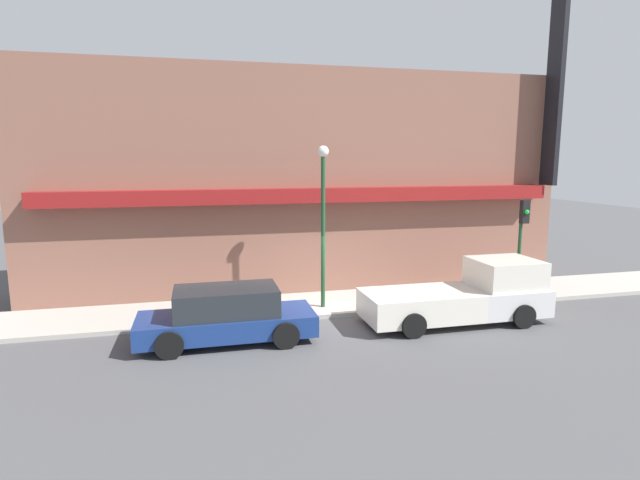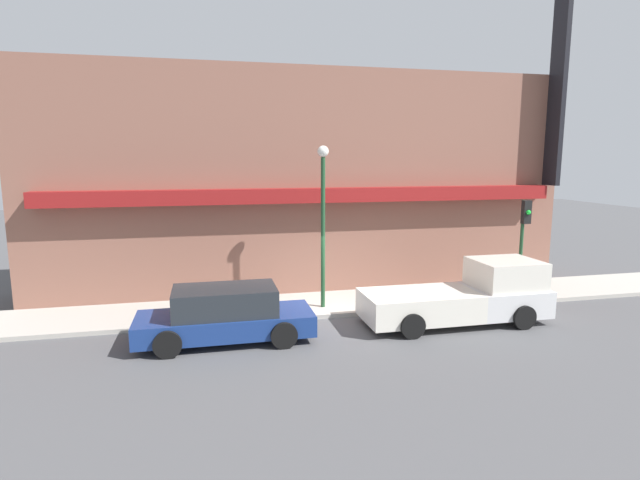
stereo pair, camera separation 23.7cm
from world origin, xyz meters
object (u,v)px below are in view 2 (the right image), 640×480
fire_hydrant (232,305)px  street_lamp (323,207)px  pickup_truck (466,296)px  traffic_light (524,231)px  parked_car (225,315)px

fire_hydrant → street_lamp: street_lamp is taller
fire_hydrant → street_lamp: size_ratio=0.12×
street_lamp → pickup_truck: bearing=-27.9°
fire_hydrant → traffic_light: bearing=-1.3°
traffic_light → pickup_truck: bearing=-151.4°
fire_hydrant → traffic_light: 10.19m
street_lamp → traffic_light: street_lamp is taller
parked_car → street_lamp: (3.24, 2.12, 2.70)m
fire_hydrant → street_lamp: 4.23m
pickup_truck → traffic_light: traffic_light is taller
traffic_light → fire_hydrant: bearing=178.7°
parked_car → fire_hydrant: (0.26, 1.86, -0.28)m
street_lamp → traffic_light: (7.00, -0.49, -0.93)m
pickup_truck → traffic_light: bearing=29.1°
traffic_light → parked_car: bearing=-171.0°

